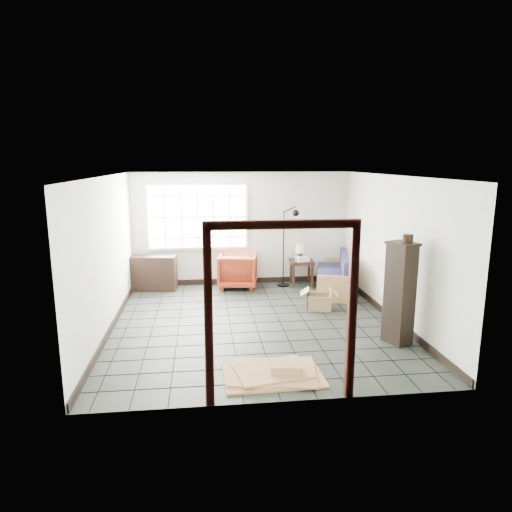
{
  "coord_description": "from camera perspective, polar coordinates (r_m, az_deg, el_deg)",
  "views": [
    {
      "loc": [
        -0.89,
        -7.7,
        2.85
      ],
      "look_at": [
        0.05,
        0.3,
        1.16
      ],
      "focal_mm": 32.0,
      "sensor_mm": 36.0,
      "label": 1
    }
  ],
  "objects": [
    {
      "name": "console_shelf",
      "position": [
        10.46,
        -12.67,
        -2.08
      ],
      "size": [
        1.03,
        0.5,
        0.77
      ],
      "rotation": [
        0.0,
        0.0,
        -0.12
      ],
      "color": "black",
      "rests_on": "ground"
    },
    {
      "name": "side_table",
      "position": [
        10.61,
        5.72,
        -1.1
      ],
      "size": [
        0.57,
        0.57,
        0.59
      ],
      "rotation": [
        0.0,
        0.0,
        -0.06
      ],
      "color": "black",
      "rests_on": "ground"
    },
    {
      "name": "doorway_trim",
      "position": [
        5.29,
        3.25,
        -4.33
      ],
      "size": [
        1.8,
        0.08,
        2.2
      ],
      "color": "#35120C",
      "rests_on": "ground"
    },
    {
      "name": "floor_lamp",
      "position": [
        10.38,
        4.16,
        1.5
      ],
      "size": [
        0.5,
        0.42,
        1.86
      ],
      "rotation": [
        0.0,
        0.0,
        -0.21
      ],
      "color": "black",
      "rests_on": "ground"
    },
    {
      "name": "room_shell",
      "position": [
        7.87,
        -0.16,
        3.28
      ],
      "size": [
        5.02,
        5.52,
        2.61
      ],
      "color": "silver",
      "rests_on": "ground"
    },
    {
      "name": "ground",
      "position": [
        8.26,
        -0.13,
        -8.35
      ],
      "size": [
        5.5,
        5.5,
        0.0
      ],
      "primitive_type": "plane",
      "color": "black",
      "rests_on": "ground"
    },
    {
      "name": "projector",
      "position": [
        10.51,
        5.82,
        -0.37
      ],
      "size": [
        0.32,
        0.27,
        0.1
      ],
      "rotation": [
        0.0,
        0.0,
        0.16
      ],
      "color": "silver",
      "rests_on": "side_table"
    },
    {
      "name": "armchair",
      "position": [
        10.42,
        -2.28,
        -1.59
      ],
      "size": [
        0.96,
        0.92,
        0.86
      ],
      "primitive_type": "imported",
      "rotation": [
        0.0,
        0.0,
        2.97
      ],
      "color": "maroon",
      "rests_on": "ground"
    },
    {
      "name": "cardboard_pile",
      "position": [
        6.36,
        2.31,
        -14.29
      ],
      "size": [
        1.34,
        1.04,
        0.19
      ],
      "rotation": [
        0.0,
        0.0,
        -0.03
      ],
      "color": "#A67F50",
      "rests_on": "ground"
    },
    {
      "name": "tall_shelf",
      "position": [
        7.5,
        17.52,
        -4.37
      ],
      "size": [
        0.48,
        0.54,
        1.63
      ],
      "rotation": [
        0.0,
        0.0,
        0.38
      ],
      "color": "black",
      "rests_on": "ground"
    },
    {
      "name": "futon_sofa",
      "position": [
        10.29,
        9.95,
        -2.69
      ],
      "size": [
        1.16,
        2.0,
        0.83
      ],
      "rotation": [
        0.0,
        0.0,
        -0.25
      ],
      "color": "#9E6647",
      "rests_on": "ground"
    },
    {
      "name": "window_panel",
      "position": [
        10.48,
        -7.32,
        4.89
      ],
      "size": [
        2.32,
        0.08,
        1.52
      ],
      "color": "silver",
      "rests_on": "ground"
    },
    {
      "name": "table_lamp",
      "position": [
        10.54,
        5.59,
        0.87
      ],
      "size": [
        0.3,
        0.3,
        0.38
      ],
      "rotation": [
        0.0,
        0.0,
        -0.24
      ],
      "color": "black",
      "rests_on": "side_table"
    },
    {
      "name": "pot",
      "position": [
        7.35,
        18.47,
        2.11
      ],
      "size": [
        0.17,
        0.17,
        0.12
      ],
      "rotation": [
        0.0,
        0.0,
        -0.05
      ],
      "color": "black",
      "rests_on": "tall_shelf"
    },
    {
      "name": "open_box",
      "position": [
        9.03,
        7.87,
        -5.68
      ],
      "size": [
        0.78,
        0.49,
        0.41
      ],
      "rotation": [
        0.0,
        0.0,
        -0.21
      ],
      "color": "#A67F50",
      "rests_on": "ground"
    }
  ]
}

